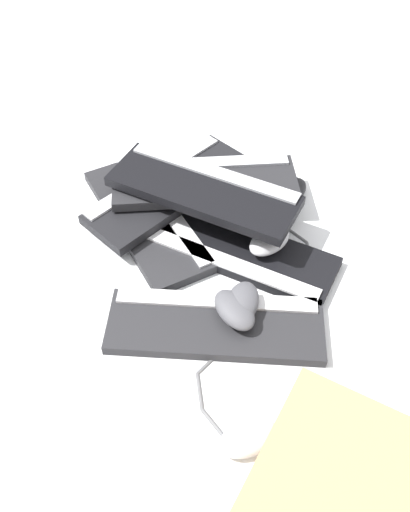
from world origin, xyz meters
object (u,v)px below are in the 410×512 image
Objects in this scene: keyboard_1 at (147,219)px; mouse_5 at (242,303)px; keyboard_5 at (204,190)px; mouse_4 at (263,223)px; keyboard_0 at (239,251)px; keyboard_2 at (215,325)px; cardboard_box at (332,498)px; mouse_0 at (269,241)px; mouse_2 at (291,191)px; keyboard_4 at (205,181)px; keyboard_3 at (169,189)px; mouse_1 at (248,438)px; mouse_3 at (234,310)px.

mouse_5 is (0.09, -0.34, 0.04)m from keyboard_1.
mouse_4 is at bearing -44.16° from keyboard_5.
keyboard_2 is at bearing -128.67° from keyboard_0.
cardboard_box is at bearing -102.03° from keyboard_0.
mouse_0 is at bearing -59.66° from keyboard_5.
keyboard_0 is 3.94× the size of mouse_2.
keyboard_5 is (0.13, -0.05, 0.09)m from keyboard_1.
mouse_0 is 0.58m from cardboard_box.
keyboard_5 is 3.94× the size of mouse_4.
keyboard_2 is (0.03, -0.35, 0.00)m from keyboard_1.
keyboard_5 reaches higher than keyboard_0.
mouse_5 is at bearing -100.67° from keyboard_4.
keyboard_3 is (0.05, 0.40, 0.03)m from keyboard_2.
cardboard_box is (-0.18, -0.55, 0.05)m from mouse_0.
mouse_1 is 0.44× the size of cardboard_box.
keyboard_3 is at bearing -9.35° from mouse_3.
mouse_4 is 0.44× the size of cardboard_box.
keyboard_1 is 4.11× the size of mouse_3.
mouse_0 is at bearing -60.59° from keyboard_3.
keyboard_3 is at bearing 31.90° from keyboard_1.
mouse_1 is (-0.02, -0.59, 0.01)m from keyboard_1.
mouse_4 is (0.25, 0.44, 0.03)m from mouse_1.
mouse_2 reaches higher than keyboard_1.
mouse_0 is 0.21m from mouse_2.
keyboard_2 is 0.42m from cardboard_box.
mouse_1 reaches higher than keyboard_1.
keyboard_3 is at bearing -99.25° from mouse_1.
mouse_1 reaches higher than keyboard_2.
mouse_0 is at bearing 15.14° from mouse_2.
keyboard_2 is at bearing -70.87° from mouse_4.
keyboard_0 is at bearing 0.03° from mouse_2.
mouse_5 is at bearing -75.50° from keyboard_1.
mouse_0 is 0.21m from mouse_3.
keyboard_1 is at bearing 158.03° from keyboard_5.
keyboard_0 is 0.24m from mouse_2.
keyboard_2 is 4.18× the size of mouse_0.
cardboard_box is at bearing -88.62° from keyboard_2.
cardboard_box is (-0.03, -0.41, 0.05)m from mouse_3.
mouse_0 is 0.44× the size of cardboard_box.
cardboard_box is at bearing 167.62° from mouse_3.
mouse_4 is (0.01, 0.06, 0.00)m from mouse_0.
keyboard_4 is (-0.00, 0.19, 0.06)m from keyboard_0.
keyboard_4 is at bearing -21.84° from mouse_3.
keyboard_4 is at bearing -26.60° from keyboard_3.
keyboard_3 reaches higher than keyboard_1.
keyboard_2 is 0.99× the size of keyboard_3.
mouse_3 is (-0.01, -0.40, 0.01)m from keyboard_3.
mouse_1 is (-0.14, -0.54, -0.08)m from keyboard_5.
mouse_3 is at bearing 12.93° from mouse_2.
keyboard_4 is 0.22m from mouse_2.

